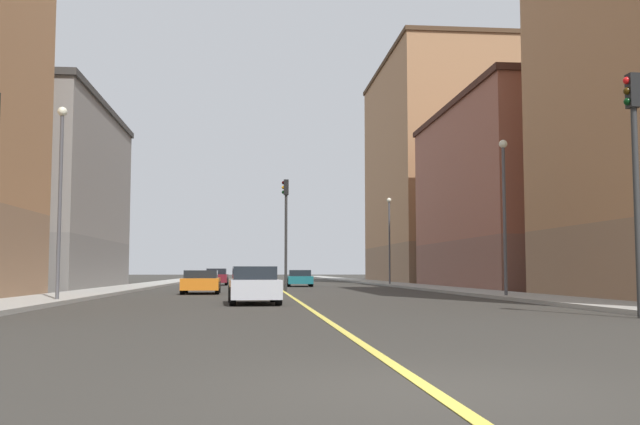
# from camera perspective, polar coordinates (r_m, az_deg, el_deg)

# --- Properties ---
(ground_plane) EXTENTS (400.00, 400.00, 0.00)m
(ground_plane) POSITION_cam_1_polar(r_m,az_deg,el_deg) (7.68, 8.66, -13.66)
(ground_plane) COLOR #33302B
(ground_plane) RESTS_ON ground
(sidewalk_left) EXTENTS (2.90, 168.00, 0.15)m
(sidewalk_left) POSITION_cam_1_polar(r_m,az_deg,el_deg) (57.58, 6.42, -5.68)
(sidewalk_left) COLOR #9E9B93
(sidewalk_left) RESTS_ON ground
(sidewalk_right) EXTENTS (2.90, 168.00, 0.15)m
(sidewalk_right) POSITION_cam_1_polar(r_m,az_deg,el_deg) (56.95, -13.58, -5.60)
(sidewalk_right) COLOR #9E9B93
(sidewalk_right) RESTS_ON ground
(lane_center_stripe) EXTENTS (0.16, 154.00, 0.01)m
(lane_center_stripe) POSITION_cam_1_polar(r_m,az_deg,el_deg) (56.40, -3.53, -5.80)
(lane_center_stripe) COLOR #E5D14C
(lane_center_stripe) RESTS_ON ground
(building_left_mid) EXTENTS (11.07, 20.30, 12.44)m
(building_left_mid) POSITION_cam_1_polar(r_m,az_deg,el_deg) (51.10, 15.97, 1.23)
(building_left_mid) COLOR brown
(building_left_mid) RESTS_ON ground
(building_left_far) EXTENTS (11.07, 23.96, 22.36)m
(building_left_far) POSITION_cam_1_polar(r_m,az_deg,el_deg) (74.95, 9.04, 3.13)
(building_left_far) COLOR #8F6B4F
(building_left_far) RESTS_ON ground
(building_right_midblock) EXTENTS (11.07, 18.82, 12.00)m
(building_right_midblock) POSITION_cam_1_polar(r_m,az_deg,el_deg) (50.67, -22.46, 1.20)
(building_right_midblock) COLOR slate
(building_right_midblock) RESTS_ON ground
(traffic_light_left_near) EXTENTS (0.40, 0.32, 6.34)m
(traffic_light_left_near) POSITION_cam_1_polar(r_m,az_deg,el_deg) (20.46, 23.55, 3.84)
(traffic_light_left_near) COLOR #2D2D2D
(traffic_light_left_near) RESTS_ON ground
(traffic_light_median_far) EXTENTS (0.40, 0.32, 6.52)m
(traffic_light_median_far) POSITION_cam_1_polar(r_m,az_deg,el_deg) (42.28, -2.72, -0.55)
(traffic_light_median_far) COLOR #2D2D2D
(traffic_light_median_far) RESTS_ON ground
(street_lamp_left_near) EXTENTS (0.36, 0.36, 6.75)m
(street_lamp_left_near) POSITION_cam_1_polar(r_m,az_deg,el_deg) (32.35, 14.31, 0.98)
(street_lamp_left_near) COLOR #4C4C51
(street_lamp_left_near) RESTS_ON ground
(street_lamp_right_near) EXTENTS (0.36, 0.36, 7.27)m
(street_lamp_right_near) POSITION_cam_1_polar(r_m,az_deg,el_deg) (29.01, -19.77, 2.28)
(street_lamp_right_near) COLOR #4C4C51
(street_lamp_right_near) RESTS_ON ground
(street_lamp_left_far) EXTENTS (0.36, 0.36, 6.84)m
(street_lamp_left_far) POSITION_cam_1_polar(r_m,az_deg,el_deg) (57.82, 5.49, -1.48)
(street_lamp_left_far) COLOR #4C4C51
(street_lamp_left_far) RESTS_ON ground
(car_silver) EXTENTS (1.96, 4.20, 1.36)m
(car_silver) POSITION_cam_1_polar(r_m,az_deg,el_deg) (26.53, -5.22, -5.76)
(car_silver) COLOR silver
(car_silver) RESTS_ON ground
(car_green) EXTENTS (1.93, 4.10, 1.30)m
(car_green) POSITION_cam_1_polar(r_m,az_deg,el_deg) (61.66, -5.08, -5.10)
(car_green) COLOR #1E6B38
(car_green) RESTS_ON ground
(car_maroon) EXTENTS (1.87, 4.15, 1.36)m
(car_maroon) POSITION_cam_1_polar(r_m,az_deg,el_deg) (60.52, -8.15, -5.05)
(car_maroon) COLOR maroon
(car_maroon) RESTS_ON ground
(car_orange) EXTENTS (2.03, 4.32, 1.22)m
(car_orange) POSITION_cam_1_polar(r_m,az_deg,el_deg) (38.49, -9.34, -5.41)
(car_orange) COLOR orange
(car_orange) RESTS_ON ground
(car_teal) EXTENTS (1.96, 4.43, 1.24)m
(car_teal) POSITION_cam_1_polar(r_m,az_deg,el_deg) (54.94, -1.62, -5.20)
(car_teal) COLOR #196670
(car_teal) RESTS_ON ground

